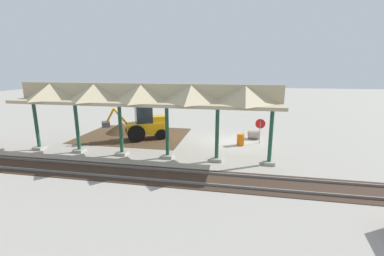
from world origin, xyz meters
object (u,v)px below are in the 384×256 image
(stop_sign, at_px, (260,126))
(traffic_barrel, at_px, (241,140))
(concrete_pipe, at_px, (254,134))
(backhoe, at_px, (145,124))

(stop_sign, bearing_deg, traffic_barrel, 25.50)
(concrete_pipe, relative_size, traffic_barrel, 1.06)
(concrete_pipe, bearing_deg, backhoe, 11.29)
(stop_sign, relative_size, backhoe, 0.40)
(stop_sign, xyz_separation_m, concrete_pipe, (0.39, -1.37, -1.04))
(stop_sign, xyz_separation_m, backhoe, (9.37, 0.42, -0.15))
(backhoe, bearing_deg, concrete_pipe, -168.71)
(stop_sign, height_order, backhoe, backhoe)
(backhoe, xyz_separation_m, concrete_pipe, (-8.98, -1.79, -0.89))
(backhoe, distance_m, traffic_barrel, 7.95)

